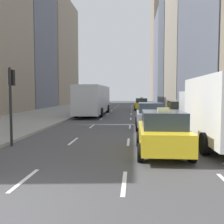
{
  "coord_description": "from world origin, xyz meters",
  "views": [
    {
      "loc": [
        2.83,
        -4.96,
        2.43
      ],
      "look_at": [
        1.48,
        11.69,
        1.24
      ],
      "focal_mm": 42.0,
      "sensor_mm": 36.0,
      "label": 1
    }
  ],
  "objects_px": {
    "taxi_third": "(162,132)",
    "sedan_black_near": "(150,116)",
    "box_truck": "(218,109)",
    "taxi_lead": "(141,104)",
    "traffic_light_pole": "(11,94)",
    "city_bus": "(94,99)",
    "taxi_second": "(178,111)"
  },
  "relations": [
    {
      "from": "sedan_black_near",
      "to": "box_truck",
      "type": "relative_size",
      "value": 0.55
    },
    {
      "from": "taxi_second",
      "to": "box_truck",
      "type": "xyz_separation_m",
      "value": [
        0.0,
        -11.01,
        0.83
      ]
    },
    {
      "from": "city_bus",
      "to": "traffic_light_pole",
      "type": "xyz_separation_m",
      "value": [
        -1.14,
        -17.55,
        0.62
      ]
    },
    {
      "from": "taxi_lead",
      "to": "city_bus",
      "type": "relative_size",
      "value": 0.38
    },
    {
      "from": "taxi_lead",
      "to": "sedan_black_near",
      "type": "relative_size",
      "value": 0.94
    },
    {
      "from": "taxi_lead",
      "to": "traffic_light_pole",
      "type": "bearing_deg",
      "value": -104.11
    },
    {
      "from": "city_bus",
      "to": "taxi_lead",
      "type": "bearing_deg",
      "value": 58.9
    },
    {
      "from": "taxi_second",
      "to": "taxi_lead",
      "type": "bearing_deg",
      "value": 100.67
    },
    {
      "from": "taxi_second",
      "to": "city_bus",
      "type": "xyz_separation_m",
      "value": [
        -8.41,
        5.56,
        0.91
      ]
    },
    {
      "from": "taxi_second",
      "to": "taxi_third",
      "type": "xyz_separation_m",
      "value": [
        -2.8,
        -13.08,
        0.0
      ]
    },
    {
      "from": "taxi_third",
      "to": "sedan_black_near",
      "type": "xyz_separation_m",
      "value": [
        0.0,
        7.57,
        0.03
      ]
    },
    {
      "from": "taxi_lead",
      "to": "box_truck",
      "type": "height_order",
      "value": "box_truck"
    },
    {
      "from": "taxi_third",
      "to": "city_bus",
      "type": "height_order",
      "value": "city_bus"
    },
    {
      "from": "taxi_lead",
      "to": "sedan_black_near",
      "type": "height_order",
      "value": "taxi_lead"
    },
    {
      "from": "traffic_light_pole",
      "to": "box_truck",
      "type": "bearing_deg",
      "value": 5.84
    },
    {
      "from": "taxi_second",
      "to": "traffic_light_pole",
      "type": "bearing_deg",
      "value": -128.54
    },
    {
      "from": "taxi_third",
      "to": "sedan_black_near",
      "type": "relative_size",
      "value": 0.94
    },
    {
      "from": "taxi_third",
      "to": "box_truck",
      "type": "xyz_separation_m",
      "value": [
        2.8,
        2.07,
        0.83
      ]
    },
    {
      "from": "taxi_second",
      "to": "taxi_third",
      "type": "bearing_deg",
      "value": -102.08
    },
    {
      "from": "taxi_second",
      "to": "box_truck",
      "type": "height_order",
      "value": "box_truck"
    },
    {
      "from": "taxi_third",
      "to": "city_bus",
      "type": "xyz_separation_m",
      "value": [
        -5.61,
        18.65,
        0.91
      ]
    },
    {
      "from": "taxi_lead",
      "to": "taxi_third",
      "type": "height_order",
      "value": "same"
    },
    {
      "from": "traffic_light_pole",
      "to": "sedan_black_near",
      "type": "bearing_deg",
      "value": 43.81
    },
    {
      "from": "box_truck",
      "to": "sedan_black_near",
      "type": "bearing_deg",
      "value": 116.98
    },
    {
      "from": "taxi_second",
      "to": "traffic_light_pole",
      "type": "distance_m",
      "value": 15.4
    },
    {
      "from": "sedan_black_near",
      "to": "traffic_light_pole",
      "type": "bearing_deg",
      "value": -136.19
    },
    {
      "from": "taxi_second",
      "to": "box_truck",
      "type": "distance_m",
      "value": 11.05
    },
    {
      "from": "taxi_third",
      "to": "box_truck",
      "type": "distance_m",
      "value": 3.58
    },
    {
      "from": "taxi_lead",
      "to": "traffic_light_pole",
      "type": "xyz_separation_m",
      "value": [
        -6.75,
        -26.85,
        1.53
      ]
    },
    {
      "from": "sedan_black_near",
      "to": "box_truck",
      "type": "distance_m",
      "value": 6.22
    },
    {
      "from": "taxi_lead",
      "to": "traffic_light_pole",
      "type": "height_order",
      "value": "traffic_light_pole"
    },
    {
      "from": "sedan_black_near",
      "to": "taxi_second",
      "type": "bearing_deg",
      "value": 63.08
    }
  ]
}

